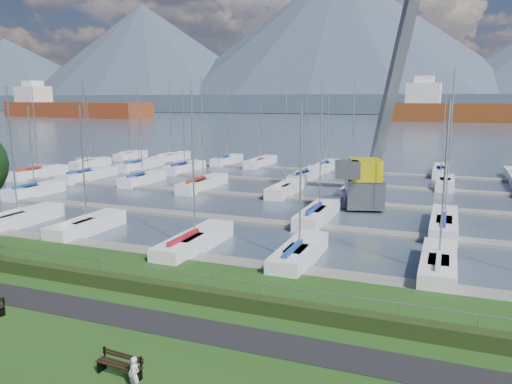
% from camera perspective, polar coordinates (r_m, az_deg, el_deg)
% --- Properties ---
extents(path, '(160.00, 2.00, 0.04)m').
position_cam_1_polar(path, '(23.21, -13.96, -13.76)').
color(path, black).
rests_on(path, grass).
extents(water, '(800.00, 540.00, 0.20)m').
position_cam_1_polar(water, '(280.57, 18.89, 8.06)').
color(water, '#3F4C5D').
extents(hedge, '(80.00, 0.70, 0.70)m').
position_cam_1_polar(hedge, '(25.07, -10.53, -10.90)').
color(hedge, '#213011').
rests_on(hedge, grass).
extents(fence, '(80.00, 0.04, 0.04)m').
position_cam_1_polar(fence, '(25.09, -10.11, -8.79)').
color(fence, '#95979D').
rests_on(fence, grass).
extents(foothill, '(900.00, 80.00, 12.00)m').
position_cam_1_polar(foothill, '(350.36, 19.50, 9.48)').
color(foothill, '#414E5F').
rests_on(foothill, water).
extents(mountains, '(1190.00, 360.00, 115.00)m').
position_cam_1_polar(mountains, '(426.40, 21.24, 14.95)').
color(mountains, '#3C4C58').
rests_on(mountains, water).
extents(docks, '(90.00, 41.60, 0.25)m').
position_cam_1_polar(docks, '(48.75, 5.98, -0.89)').
color(docks, slate).
rests_on(docks, water).
extents(bench_right, '(1.83, 0.56, 0.85)m').
position_cam_1_polar(bench_right, '(18.85, -15.26, -18.49)').
color(bench_right, black).
rests_on(bench_right, grass).
extents(person, '(0.50, 0.38, 1.24)m').
position_cam_1_polar(person, '(17.97, -13.79, -19.22)').
color(person, silver).
rests_on(person, grass).
extents(crane, '(7.21, 13.08, 22.35)m').
position_cam_1_polar(crane, '(46.11, 13.28, 5.20)').
color(crane, slate).
rests_on(crane, water).
extents(cargo_ship_west, '(91.51, 28.10, 21.50)m').
position_cam_1_polar(cargo_ship_west, '(285.70, -20.55, 8.81)').
color(cargo_ship_west, maroon).
rests_on(cargo_ship_west, water).
extents(cargo_ship_mid, '(98.10, 20.54, 21.50)m').
position_cam_1_polar(cargo_ship_mid, '(232.28, 25.91, 8.13)').
color(cargo_ship_mid, brown).
rests_on(cargo_ship_mid, water).
extents(sailboat_fleet, '(75.56, 49.59, 13.38)m').
position_cam_1_polar(sailboat_fleet, '(50.90, 5.77, 6.00)').
color(sailboat_fleet, navy).
rests_on(sailboat_fleet, water).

